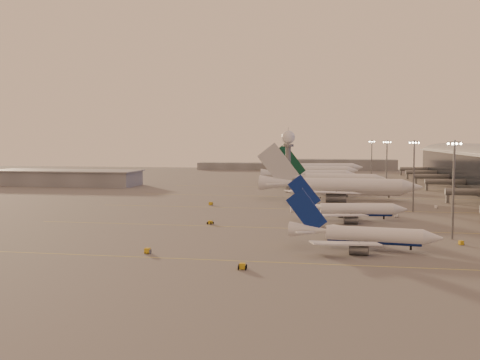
# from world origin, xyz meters

# --- Properties ---
(ground) EXTENTS (700.00, 700.00, 0.00)m
(ground) POSITION_xyz_m (0.00, 0.00, 0.00)
(ground) COLOR #5B5858
(ground) RESTS_ON ground
(taxiway_markings) EXTENTS (180.00, 185.25, 0.02)m
(taxiway_markings) POSITION_xyz_m (30.00, 56.00, 0.01)
(taxiway_markings) COLOR #D9CF4C
(taxiway_markings) RESTS_ON ground
(hangar) EXTENTS (82.00, 27.00, 8.50)m
(hangar) POSITION_xyz_m (-120.00, 140.00, 4.32)
(hangar) COLOR slate
(hangar) RESTS_ON ground
(radar_tower) EXTENTS (6.40, 6.40, 31.10)m
(radar_tower) POSITION_xyz_m (5.00, 120.00, 20.95)
(radar_tower) COLOR slate
(radar_tower) RESTS_ON ground
(mast_a) EXTENTS (3.60, 0.56, 25.00)m
(mast_a) POSITION_xyz_m (58.00, 0.00, 13.74)
(mast_a) COLOR slate
(mast_a) RESTS_ON ground
(mast_b) EXTENTS (3.60, 0.56, 25.00)m
(mast_b) POSITION_xyz_m (55.00, 55.00, 13.74)
(mast_b) COLOR slate
(mast_b) RESTS_ON ground
(mast_c) EXTENTS (3.60, 0.56, 25.00)m
(mast_c) POSITION_xyz_m (50.00, 110.00, 13.74)
(mast_c) COLOR slate
(mast_c) RESTS_ON ground
(mast_d) EXTENTS (3.60, 0.56, 25.00)m
(mast_d) POSITION_xyz_m (48.00, 200.00, 13.74)
(mast_d) COLOR slate
(mast_d) RESTS_ON ground
(distant_horizon) EXTENTS (165.00, 37.50, 9.00)m
(distant_horizon) POSITION_xyz_m (2.62, 325.14, 3.89)
(distant_horizon) COLOR slate
(distant_horizon) RESTS_ON ground
(narrowbody_near) EXTENTS (35.22, 27.96, 13.79)m
(narrowbody_near) POSITION_xyz_m (35.27, -17.87, 2.79)
(narrowbody_near) COLOR silver
(narrowbody_near) RESTS_ON ground
(narrowbody_mid) EXTENTS (36.74, 29.17, 14.39)m
(narrowbody_mid) POSITION_xyz_m (32.44, 28.49, 2.91)
(narrowbody_mid) COLOR silver
(narrowbody_mid) RESTS_ON ground
(widebody_white) EXTENTS (68.31, 54.68, 24.02)m
(widebody_white) POSITION_xyz_m (29.41, 89.93, 4.16)
(widebody_white) COLOR silver
(widebody_white) RESTS_ON ground
(greentail_a) EXTENTS (57.49, 46.14, 20.95)m
(greentail_a) POSITION_xyz_m (25.72, 144.47, 3.70)
(greentail_a) COLOR silver
(greentail_a) RESTS_ON ground
(greentail_b) EXTENTS (56.64, 45.49, 20.62)m
(greentail_b) POSITION_xyz_m (11.92, 176.61, 3.64)
(greentail_b) COLOR silver
(greentail_b) RESTS_ON ground
(greentail_c) EXTENTS (57.15, 46.16, 20.76)m
(greentail_c) POSITION_xyz_m (12.99, 226.42, 3.67)
(greentail_c) COLOR silver
(greentail_c) RESTS_ON ground
(greentail_d) EXTENTS (61.89, 49.40, 22.88)m
(greentail_d) POSITION_xyz_m (15.30, 253.70, 4.04)
(greentail_d) COLOR silver
(greentail_d) RESTS_ON ground
(gsv_truck_a) EXTENTS (6.11, 2.36, 2.47)m
(gsv_truck_a) POSITION_xyz_m (-11.18, -31.20, 1.26)
(gsv_truck_a) COLOR gold
(gsv_truck_a) RESTS_ON ground
(gsv_tug_near) EXTENTS (2.65, 4.09, 1.12)m
(gsv_tug_near) POSITION_xyz_m (11.63, -42.45, 0.58)
(gsv_tug_near) COLOR gold
(gsv_tug_near) RESTS_ON ground
(gsv_catering_a) EXTENTS (5.20, 3.66, 3.91)m
(gsv_catering_a) POSITION_xyz_m (58.76, -7.95, 1.95)
(gsv_catering_a) COLOR gold
(gsv_catering_a) RESTS_ON ground
(gsv_tug_mid) EXTENTS (3.99, 3.16, 1.00)m
(gsv_tug_mid) POSITION_xyz_m (-8.01, 13.49, 0.51)
(gsv_tug_mid) COLOR gold
(gsv_tug_mid) RESTS_ON ground
(gsv_truck_b) EXTENTS (5.50, 2.83, 2.11)m
(gsv_truck_b) POSITION_xyz_m (48.24, 38.72, 1.08)
(gsv_truck_b) COLOR white
(gsv_truck_b) RESTS_ON ground
(gsv_truck_c) EXTENTS (5.12, 6.35, 2.47)m
(gsv_truck_c) POSITION_xyz_m (-18.93, 61.65, 1.26)
(gsv_truck_c) COLOR gold
(gsv_truck_c) RESTS_ON ground
(gsv_catering_b) EXTENTS (5.30, 3.17, 4.06)m
(gsv_catering_b) POSITION_xyz_m (64.64, 65.93, 2.03)
(gsv_catering_b) COLOR white
(gsv_catering_b) RESTS_ON ground
(gsv_tug_far) EXTENTS (3.37, 3.48, 0.87)m
(gsv_tug_far) POSITION_xyz_m (20.68, 93.58, 0.45)
(gsv_tug_far) COLOR white
(gsv_tug_far) RESTS_ON ground
(gsv_tug_hangar) EXTENTS (3.75, 2.56, 1.00)m
(gsv_tug_hangar) POSITION_xyz_m (36.10, 164.06, 0.51)
(gsv_tug_hangar) COLOR gold
(gsv_tug_hangar) RESTS_ON ground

